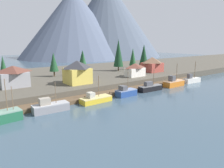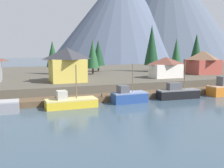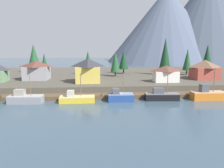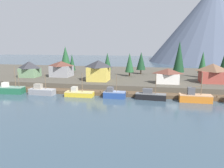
{
  "view_description": "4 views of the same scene",
  "coord_description": "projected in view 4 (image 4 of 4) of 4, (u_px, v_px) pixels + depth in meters",
  "views": [
    {
      "loc": [
        -37.55,
        -44.98,
        15.18
      ],
      "look_at": [
        -0.74,
        3.52,
        2.8
      ],
      "focal_mm": 33.4,
      "sensor_mm": 36.0,
      "label": 1
    },
    {
      "loc": [
        -18.39,
        -43.17,
        9.59
      ],
      "look_at": [
        -0.89,
        3.51,
        2.71
      ],
      "focal_mm": 42.41,
      "sensor_mm": 36.0,
      "label": 2
    },
    {
      "loc": [
        -5.36,
        -50.78,
        12.78
      ],
      "look_at": [
        -1.27,
        3.18,
        3.38
      ],
      "focal_mm": 33.91,
      "sensor_mm": 36.0,
      "label": 3
    },
    {
      "loc": [
        11.68,
        -61.15,
        15.16
      ],
      "look_at": [
        -1.16,
        3.01,
        3.14
      ],
      "focal_mm": 35.24,
      "sensor_mm": 36.0,
      "label": 4
    }
  ],
  "objects": [
    {
      "name": "fishing_boat_orange",
      "position": [
        195.0,
        97.0,
        57.89
      ],
      "size": [
        8.2,
        3.01,
        7.83
      ],
      "rotation": [
        0.0,
        0.0,
        0.0
      ],
      "color": "#CC6B1E",
      "rests_on": "ground_plane"
    },
    {
      "name": "conifer_mid_right",
      "position": [
        72.0,
        62.0,
        97.37
      ],
      "size": [
        2.91,
        2.91,
        8.21
      ],
      "color": "#4C3823",
      "rests_on": "shoreline_bank"
    },
    {
      "name": "fishing_boat_blue",
      "position": [
        114.0,
        94.0,
        62.22
      ],
      "size": [
        6.1,
        2.8,
        6.82
      ],
      "rotation": [
        0.0,
        0.0,
        -0.0
      ],
      "color": "navy",
      "rests_on": "ground_plane"
    },
    {
      "name": "fishing_boat_black",
      "position": [
        150.0,
        96.0,
        60.33
      ],
      "size": [
        8.3,
        2.72,
        7.01
      ],
      "rotation": [
        0.0,
        0.0,
        -0.06
      ],
      "color": "black",
      "rests_on": "ground_plane"
    },
    {
      "name": "mountain_west_peak",
      "position": [
        214.0,
        23.0,
        183.15
      ],
      "size": [
        104.75,
        104.75,
        64.78
      ],
      "primitive_type": "cone",
      "color": "#4C566B",
      "rests_on": "ground_plane"
    },
    {
      "name": "fishing_boat_green",
      "position": [
        10.0,
        90.0,
        67.96
      ],
      "size": [
        8.43,
        3.86,
        8.38
      ],
      "rotation": [
        0.0,
        0.0,
        0.09
      ],
      "color": "#1E5B3D",
      "rests_on": "ground_plane"
    },
    {
      "name": "ground_plane",
      "position": [
        124.0,
        86.0,
        83.35
      ],
      "size": [
        400.0,
        400.0,
        1.0
      ],
      "primitive_type": "cube",
      "color": "#384C5B"
    },
    {
      "name": "house_yellow",
      "position": [
        99.0,
        70.0,
        75.92
      ],
      "size": [
        7.34,
        7.07,
        7.1
      ],
      "color": "gold",
      "rests_on": "shoreline_bank"
    },
    {
      "name": "conifer_back_left",
      "position": [
        179.0,
        57.0,
        83.82
      ],
      "size": [
        4.33,
        4.33,
        13.76
      ],
      "color": "#4C3823",
      "rests_on": "shoreline_bank"
    },
    {
      "name": "shoreline_bank",
      "position": [
        128.0,
        76.0,
        94.6
      ],
      "size": [
        400.0,
        56.0,
        2.5
      ],
      "primitive_type": "cube",
      "color": "#4C473D",
      "rests_on": "ground_plane"
    },
    {
      "name": "dock",
      "position": [
        115.0,
        93.0,
        65.8
      ],
      "size": [
        80.0,
        4.0,
        1.6
      ],
      "color": "brown",
      "rests_on": "ground_plane"
    },
    {
      "name": "conifer_back_right",
      "position": [
        107.0,
        61.0,
        92.23
      ],
      "size": [
        3.33,
        3.33,
        8.93
      ],
      "color": "#4C3823",
      "rests_on": "shoreline_bank"
    },
    {
      "name": "conifer_near_left",
      "position": [
        203.0,
        62.0,
        82.55
      ],
      "size": [
        3.29,
        3.29,
        9.85
      ],
      "color": "#4C3823",
      "rests_on": "shoreline_bank"
    },
    {
      "name": "fishing_boat_yellow",
      "position": [
        79.0,
        93.0,
        64.06
      ],
      "size": [
        8.24,
        3.19,
        6.86
      ],
      "rotation": [
        0.0,
        0.0,
        0.02
      ],
      "color": "gold",
      "rests_on": "ground_plane"
    },
    {
      "name": "house_red",
      "position": [
        212.0,
        73.0,
        72.19
      ],
      "size": [
        8.0,
        7.09,
        6.29
      ],
      "color": "#9E4238",
      "rests_on": "shoreline_bank"
    },
    {
      "name": "house_green",
      "position": [
        30.0,
        69.0,
        84.69
      ],
      "size": [
        7.03,
        6.05,
        6.04
      ],
      "color": "#6B8E66",
      "rests_on": "shoreline_bank"
    },
    {
      "name": "conifer_near_right",
      "position": [
        130.0,
        63.0,
        85.98
      ],
      "size": [
        3.48,
        3.48,
        9.13
      ],
      "color": "#4C3823",
      "rests_on": "shoreline_bank"
    },
    {
      "name": "conifer_mid_left",
      "position": [
        66.0,
        57.0,
        103.14
      ],
      "size": [
        5.29,
        5.29,
        11.57
      ],
      "color": "#4C3823",
      "rests_on": "shoreline_bank"
    },
    {
      "name": "house_grey",
      "position": [
        61.0,
        69.0,
        85.93
      ],
      "size": [
        7.85,
        7.31,
        6.01
      ],
      "color": "gray",
      "rests_on": "shoreline_bank"
    },
    {
      "name": "house_white",
      "position": [
        168.0,
        76.0,
        70.62
      ],
      "size": [
        7.47,
        4.37,
        4.89
      ],
      "color": "silver",
      "rests_on": "shoreline_bank"
    },
    {
      "name": "fishing_boat_grey",
      "position": [
        42.0,
        91.0,
        66.31
      ],
      "size": [
        7.93,
        3.21,
        6.56
      ],
      "rotation": [
        0.0,
        0.0,
        -0.06
      ],
      "color": "gray",
      "rests_on": "ground_plane"
    },
    {
      "name": "conifer_far_left",
      "position": [
        141.0,
        61.0,
        92.49
      ],
      "size": [
        3.89,
        3.89,
        9.3
      ],
      "color": "#4C3823",
      "rests_on": "shoreline_bank"
    }
  ]
}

